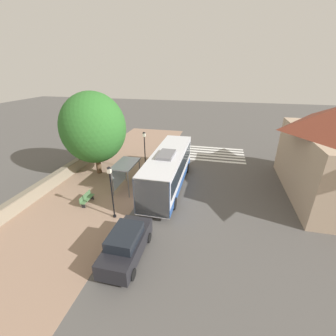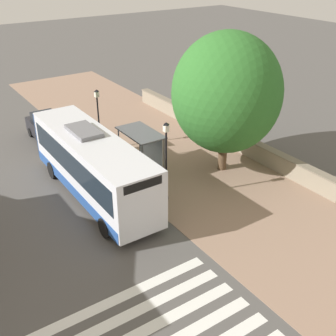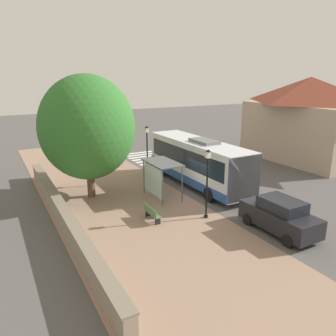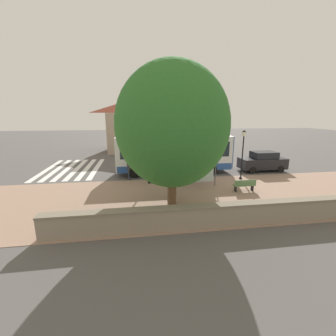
{
  "view_description": "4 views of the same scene",
  "coord_description": "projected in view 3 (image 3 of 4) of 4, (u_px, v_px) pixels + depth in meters",
  "views": [
    {
      "loc": [
        5.97,
        -15.71,
        10.25
      ],
      "look_at": [
        1.77,
        2.69,
        1.7
      ],
      "focal_mm": 24.0,
      "sensor_mm": 36.0,
      "label": 1
    },
    {
      "loc": [
        9.69,
        20.71,
        12.1
      ],
      "look_at": [
        -1.52,
        4.1,
        1.56
      ],
      "focal_mm": 45.0,
      "sensor_mm": 36.0,
      "label": 2
    },
    {
      "loc": [
        -11.54,
        -17.74,
        8.08
      ],
      "look_at": [
        -0.59,
        2.14,
        1.69
      ],
      "focal_mm": 35.0,
      "sensor_mm": 36.0,
      "label": 3
    },
    {
      "loc": [
        -18.24,
        5.64,
        5.47
      ],
      "look_at": [
        -0.89,
        3.06,
        1.18
      ],
      "focal_mm": 24.0,
      "sensor_mm": 36.0,
      "label": 4
    }
  ],
  "objects": [
    {
      "name": "ground_plane",
      "position": [
        190.0,
        198.0,
        22.5
      ],
      "size": [
        120.0,
        120.0,
        0.0
      ],
      "primitive_type": "plane",
      "color": "#514F4C",
      "rests_on": "ground"
    },
    {
      "name": "sidewalk_plaza",
      "position": [
        130.0,
        210.0,
        20.41
      ],
      "size": [
        9.0,
        44.0,
        0.02
      ],
      "color": "#937560",
      "rests_on": "ground"
    },
    {
      "name": "crosswalk_stripes",
      "position": [
        169.0,
        155.0,
        34.92
      ],
      "size": [
        9.0,
        5.25,
        0.01
      ],
      "color": "silver",
      "rests_on": "ground"
    },
    {
      "name": "stone_wall",
      "position": [
        62.0,
        214.0,
        18.37
      ],
      "size": [
        0.6,
        20.0,
        1.16
      ],
      "color": "gray",
      "rests_on": "ground"
    },
    {
      "name": "background_building",
      "position": [
        307.0,
        118.0,
        31.91
      ],
      "size": [
        7.42,
        11.65,
        8.02
      ],
      "color": "tan",
      "rests_on": "ground"
    },
    {
      "name": "bus",
      "position": [
        198.0,
        161.0,
        24.63
      ],
      "size": [
        2.68,
        10.48,
        3.68
      ],
      "color": "silver",
      "rests_on": "ground"
    },
    {
      "name": "bus_shelter",
      "position": [
        160.0,
        168.0,
        21.94
      ],
      "size": [
        1.76,
        3.1,
        2.55
      ],
      "color": "#515459",
      "rests_on": "ground"
    },
    {
      "name": "pedestrian",
      "position": [
        153.0,
        163.0,
        27.58
      ],
      "size": [
        0.34,
        0.23,
        1.73
      ],
      "color": "#2D3347",
      "rests_on": "ground"
    },
    {
      "name": "bench",
      "position": [
        152.0,
        213.0,
        18.84
      ],
      "size": [
        0.4,
        1.59,
        0.88
      ],
      "color": "#4C7247",
      "rests_on": "ground"
    },
    {
      "name": "street_lamp_near",
      "position": [
        147.0,
        149.0,
        25.16
      ],
      "size": [
        0.28,
        0.28,
        4.46
      ],
      "color": "black",
      "rests_on": "ground"
    },
    {
      "name": "street_lamp_far",
      "position": [
        207.0,
        178.0,
        18.69
      ],
      "size": [
        0.28,
        0.28,
        4.15
      ],
      "color": "black",
      "rests_on": "ground"
    },
    {
      "name": "shade_tree",
      "position": [
        87.0,
        128.0,
        21.48
      ],
      "size": [
        6.26,
        6.26,
        8.26
      ],
      "color": "brown",
      "rests_on": "ground"
    },
    {
      "name": "parked_car_behind_bus",
      "position": [
        280.0,
        216.0,
        17.39
      ],
      "size": [
        1.94,
        4.37,
        1.88
      ],
      "color": "black",
      "rests_on": "ground"
    }
  ]
}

